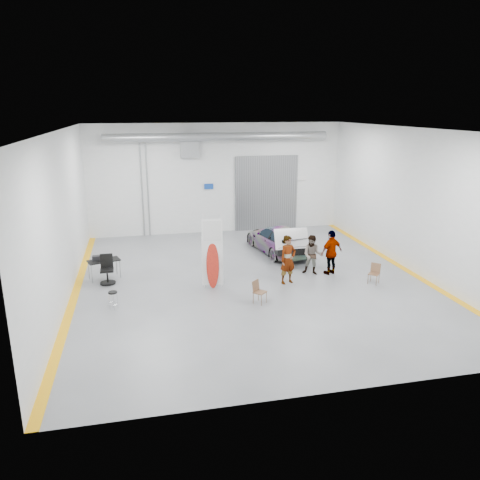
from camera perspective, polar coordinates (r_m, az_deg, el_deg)
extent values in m
plane|color=slate|center=(19.11, 1.40, -4.93)|extent=(16.00, 16.00, 0.00)
cube|color=silver|center=(17.97, -20.80, 2.66)|extent=(0.02, 16.00, 6.00)
cube|color=silver|center=(21.04, 20.38, 4.51)|extent=(0.02, 16.00, 6.00)
cube|color=silver|center=(25.99, -2.78, 7.48)|extent=(14.00, 0.02, 6.00)
cube|color=silver|center=(10.96, 11.49, -4.68)|extent=(14.00, 0.02, 6.00)
cube|color=white|center=(17.89, 1.53, 13.35)|extent=(14.00, 16.00, 0.02)
cube|color=gray|center=(26.66, 3.25, 5.72)|extent=(3.60, 0.12, 4.20)
cube|color=gray|center=(25.50, -6.19, 11.31)|extent=(1.00, 0.50, 1.20)
cylinder|color=gray|center=(25.16, -2.61, 12.47)|extent=(11.90, 0.44, 0.44)
cube|color=#123B98|center=(25.89, -3.83, 6.53)|extent=(0.50, 0.04, 0.30)
cube|color=white|center=(27.13, 7.39, 7.51)|extent=(0.70, 0.04, 0.25)
cylinder|color=gray|center=(25.64, -11.18, 5.95)|extent=(0.08, 0.08, 5.00)
cylinder|color=gray|center=(25.63, -11.85, 5.91)|extent=(0.08, 0.08, 5.00)
cube|color=#F5A80D|center=(18.81, -19.46, -6.22)|extent=(0.30, 16.00, 0.01)
cube|color=#F5A80D|center=(21.70, 19.29, -3.27)|extent=(0.30, 16.00, 0.01)
imported|color=white|center=(22.63, 4.62, 0.09)|extent=(2.47, 4.72, 1.31)
imported|color=olive|center=(18.61, 5.86, -2.39)|extent=(0.83, 0.67, 1.97)
imported|color=slate|center=(19.78, 8.82, -1.81)|extent=(1.03, 0.95, 1.69)
imported|color=#A76B37|center=(19.90, 11.08, -1.48)|extent=(1.19, 0.81, 1.91)
cube|color=white|center=(18.13, -3.29, -2.87)|extent=(0.82, 0.13, 1.74)
ellipsoid|color=red|center=(18.07, -3.25, -3.09)|extent=(0.51, 0.28, 1.84)
cube|color=white|center=(17.73, -3.35, 1.12)|extent=(0.79, 0.12, 0.92)
cylinder|color=white|center=(17.93, -4.39, -1.48)|extent=(0.02, 0.02, 2.91)
cylinder|color=white|center=(18.03, -2.25, -1.34)|extent=(0.02, 0.02, 2.91)
cube|color=brown|center=(16.81, 2.44, -6.37)|extent=(0.55, 0.55, 0.04)
cube|color=brown|center=(16.89, 2.30, -5.45)|extent=(0.35, 0.33, 0.38)
cube|color=brown|center=(19.35, 16.01, -3.99)|extent=(0.54, 0.54, 0.04)
cube|color=brown|center=(19.42, 15.82, -3.23)|extent=(0.33, 0.33, 0.37)
cylinder|color=black|center=(16.87, -15.26, -6.18)|extent=(0.31, 0.31, 0.05)
torus|color=silver|center=(17.02, -15.16, -7.48)|extent=(0.33, 0.33, 0.02)
cylinder|color=gray|center=(19.79, -17.89, -3.83)|extent=(0.03, 0.03, 0.75)
cylinder|color=gray|center=(19.70, -14.57, -3.65)|extent=(0.03, 0.03, 0.75)
cylinder|color=gray|center=(20.29, -17.77, -3.34)|extent=(0.03, 0.03, 0.75)
cylinder|color=gray|center=(20.20, -14.53, -3.16)|extent=(0.03, 0.03, 0.75)
cube|color=black|center=(19.86, -16.28, -2.41)|extent=(1.38, 0.98, 0.04)
cylinder|color=#1A669F|center=(19.70, -15.42, -2.08)|extent=(0.08, 0.08, 0.23)
cube|color=black|center=(19.90, -17.04, -2.10)|extent=(0.37, 0.23, 0.19)
cylinder|color=black|center=(19.45, -15.80, -5.04)|extent=(0.62, 0.62, 0.04)
cylinder|color=black|center=(19.36, -15.85, -4.30)|extent=(0.07, 0.07, 0.53)
cube|color=black|center=(19.28, -15.91, -3.56)|extent=(0.52, 0.52, 0.08)
cube|color=black|center=(19.40, -15.95, -2.40)|extent=(0.49, 0.07, 0.55)
cube|color=silver|center=(20.62, 6.26, 0.42)|extent=(1.52, 0.92, 0.04)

